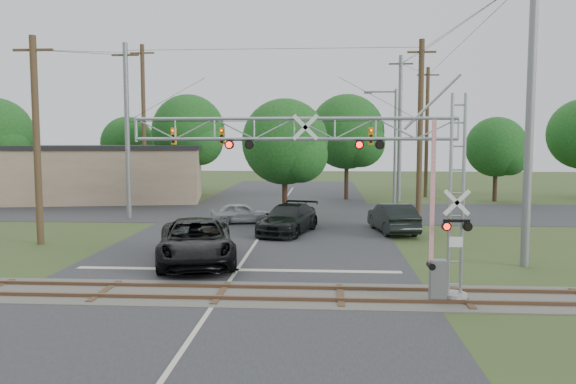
# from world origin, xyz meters

# --- Properties ---
(ground) EXTENTS (160.00, 160.00, 0.00)m
(ground) POSITION_xyz_m (0.00, 0.00, 0.00)
(ground) COLOR #384A22
(ground) RESTS_ON ground
(road_main) EXTENTS (14.00, 90.00, 0.02)m
(road_main) POSITION_xyz_m (0.00, 10.00, 0.01)
(road_main) COLOR #2A2A2C
(road_main) RESTS_ON ground
(road_cross) EXTENTS (90.00, 12.00, 0.02)m
(road_cross) POSITION_xyz_m (0.00, 24.00, 0.01)
(road_cross) COLOR #2A2A2C
(road_cross) RESTS_ON ground
(railroad_track) EXTENTS (90.00, 3.20, 0.17)m
(railroad_track) POSITION_xyz_m (0.00, 2.00, 0.03)
(railroad_track) COLOR #545049
(railroad_track) RESTS_ON ground
(crossing_gantry) EXTENTS (10.78, 0.85, 6.63)m
(crossing_gantry) POSITION_xyz_m (4.50, 1.65, 4.15)
(crossing_gantry) COLOR gray
(crossing_gantry) RESTS_ON ground
(traffic_signal_span) EXTENTS (19.34, 0.36, 11.50)m
(traffic_signal_span) POSITION_xyz_m (0.93, 20.00, 5.71)
(traffic_signal_span) COLOR slate
(traffic_signal_span) RESTS_ON ground
(pickup_black) EXTENTS (4.52, 7.18, 1.85)m
(pickup_black) POSITION_xyz_m (-1.92, 6.72, 0.92)
(pickup_black) COLOR black
(pickup_black) RESTS_ON ground
(car_dark) EXTENTS (3.64, 6.01, 1.63)m
(car_dark) POSITION_xyz_m (1.45, 14.66, 0.81)
(car_dark) COLOR black
(car_dark) RESTS_ON ground
(sedan_silver) EXTENTS (4.09, 2.31, 1.31)m
(sedan_silver) POSITION_xyz_m (-1.72, 18.24, 0.66)
(sedan_silver) COLOR #919598
(sedan_silver) RESTS_ON ground
(suv_dark) EXTENTS (2.54, 5.24, 1.66)m
(suv_dark) POSITION_xyz_m (7.30, 15.33, 0.83)
(suv_dark) COLOR black
(suv_dark) RESTS_ON ground
(commercial_building) EXTENTS (21.84, 13.88, 4.75)m
(commercial_building) POSITION_xyz_m (-17.41, 31.05, 2.38)
(commercial_building) COLOR #89755B
(commercial_building) RESTS_ON ground
(streetlight) EXTENTS (2.36, 0.25, 8.83)m
(streetlight) POSITION_xyz_m (8.33, 24.51, 4.94)
(streetlight) COLOR slate
(streetlight) RESTS_ON ground
(utility_poles) EXTENTS (26.23, 29.31, 12.99)m
(utility_poles) POSITION_xyz_m (2.61, 23.23, 6.11)
(utility_poles) COLOR #453520
(utility_poles) RESTS_ON ground
(treeline) EXTENTS (58.25, 24.88, 9.39)m
(treeline) POSITION_xyz_m (-0.52, 32.66, 5.59)
(treeline) COLOR #342017
(treeline) RESTS_ON ground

